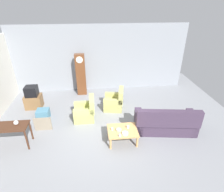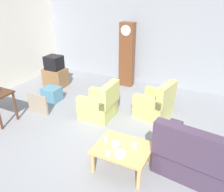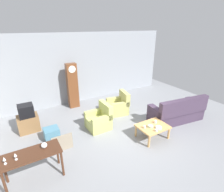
{
  "view_description": "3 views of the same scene",
  "coord_description": "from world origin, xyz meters",
  "px_view_note": "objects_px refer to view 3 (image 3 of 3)",
  "views": [
    {
      "loc": [
        -0.36,
        -5.17,
        4.2
      ],
      "look_at": [
        0.28,
        0.8,
        0.99
      ],
      "focal_mm": 29.33,
      "sensor_mm": 36.0,
      "label": 1
    },
    {
      "loc": [
        1.74,
        -3.57,
        3.01
      ],
      "look_at": [
        -0.25,
        0.51,
        0.83
      ],
      "focal_mm": 37.53,
      "sensor_mm": 36.0,
      "label": 2
    },
    {
      "loc": [
        -3.11,
        -4.02,
        3.47
      ],
      "look_at": [
        -0.05,
        1.18,
        0.99
      ],
      "focal_mm": 27.67,
      "sensor_mm": 36.0,
      "label": 3
    }
  ],
  "objects_px": {
    "grandfather_clock": "(73,86)",
    "cup_white_porcelain": "(156,122)",
    "storage_box_blue": "(52,134)",
    "tv_stand_cabinet": "(29,123)",
    "console_table_dark": "(32,157)",
    "armchair_olive_near": "(99,120)",
    "tv_crt": "(26,111)",
    "bowl_white_stacked": "(159,128)",
    "bowl_shallow_green": "(151,126)",
    "glass_dome_cloche": "(44,145)",
    "framed_picture_leaning": "(63,143)",
    "couch_floral": "(177,113)",
    "coffee_table_wood": "(153,127)",
    "cup_blue_rimmed": "(156,130)",
    "wine_glass_mid": "(15,156)",
    "armchair_olive_far": "(118,106)",
    "cup_cream_tall": "(145,127)",
    "wine_glass_tall": "(4,160)"
  },
  "relations": [
    {
      "from": "grandfather_clock",
      "to": "cup_white_porcelain",
      "type": "distance_m",
      "value": 3.91
    },
    {
      "from": "storage_box_blue",
      "to": "tv_stand_cabinet",
      "type": "bearing_deg",
      "value": 122.29
    },
    {
      "from": "console_table_dark",
      "to": "armchair_olive_near",
      "type": "bearing_deg",
      "value": 27.92
    },
    {
      "from": "tv_crt",
      "to": "bowl_white_stacked",
      "type": "bearing_deg",
      "value": -37.82
    },
    {
      "from": "bowl_shallow_green",
      "to": "glass_dome_cloche",
      "type": "bearing_deg",
      "value": 175.48
    },
    {
      "from": "cup_white_porcelain",
      "to": "bowl_white_stacked",
      "type": "bearing_deg",
      "value": -116.36
    },
    {
      "from": "storage_box_blue",
      "to": "glass_dome_cloche",
      "type": "height_order",
      "value": "glass_dome_cloche"
    },
    {
      "from": "tv_stand_cabinet",
      "to": "framed_picture_leaning",
      "type": "distance_m",
      "value": 1.8
    },
    {
      "from": "armchair_olive_near",
      "to": "glass_dome_cloche",
      "type": "height_order",
      "value": "armchair_olive_near"
    },
    {
      "from": "console_table_dark",
      "to": "couch_floral",
      "type": "bearing_deg",
      "value": 1.9
    },
    {
      "from": "cup_white_porcelain",
      "to": "bowl_shallow_green",
      "type": "bearing_deg",
      "value": -161.67
    },
    {
      "from": "storage_box_blue",
      "to": "cup_white_porcelain",
      "type": "bearing_deg",
      "value": -26.33
    },
    {
      "from": "couch_floral",
      "to": "storage_box_blue",
      "type": "xyz_separation_m",
      "value": [
        -4.45,
        1.26,
        -0.16
      ]
    },
    {
      "from": "coffee_table_wood",
      "to": "couch_floral",
      "type": "bearing_deg",
      "value": 12.16
    },
    {
      "from": "storage_box_blue",
      "to": "cup_blue_rimmed",
      "type": "height_order",
      "value": "cup_blue_rimmed"
    },
    {
      "from": "bowl_shallow_green",
      "to": "tv_stand_cabinet",
      "type": "bearing_deg",
      "value": 142.73
    },
    {
      "from": "tv_stand_cabinet",
      "to": "wine_glass_mid",
      "type": "height_order",
      "value": "wine_glass_mid"
    },
    {
      "from": "coffee_table_wood",
      "to": "grandfather_clock",
      "type": "height_order",
      "value": "grandfather_clock"
    },
    {
      "from": "armchair_olive_far",
      "to": "tv_crt",
      "type": "relative_size",
      "value": 1.92
    },
    {
      "from": "tv_stand_cabinet",
      "to": "console_table_dark",
      "type": "bearing_deg",
      "value": -93.18
    },
    {
      "from": "cup_cream_tall",
      "to": "wine_glass_tall",
      "type": "height_order",
      "value": "wine_glass_tall"
    },
    {
      "from": "armchair_olive_far",
      "to": "cup_blue_rimmed",
      "type": "relative_size",
      "value": 11.5
    },
    {
      "from": "armchair_olive_near",
      "to": "bowl_shallow_green",
      "type": "relative_size",
      "value": 5.13
    },
    {
      "from": "glass_dome_cloche",
      "to": "storage_box_blue",
      "type": "bearing_deg",
      "value": 73.74
    },
    {
      "from": "tv_stand_cabinet",
      "to": "cup_cream_tall",
      "type": "xyz_separation_m",
      "value": [
        3.12,
        -2.49,
        0.21
      ]
    },
    {
      "from": "storage_box_blue",
      "to": "glass_dome_cloche",
      "type": "xyz_separation_m",
      "value": [
        -0.4,
        -1.38,
        0.64
      ]
    },
    {
      "from": "armchair_olive_far",
      "to": "bowl_shallow_green",
      "type": "distance_m",
      "value": 2.09
    },
    {
      "from": "grandfather_clock",
      "to": "bowl_white_stacked",
      "type": "distance_m",
      "value": 4.12
    },
    {
      "from": "armchair_olive_far",
      "to": "wine_glass_mid",
      "type": "relative_size",
      "value": 5.36
    },
    {
      "from": "wine_glass_tall",
      "to": "armchair_olive_near",
      "type": "bearing_deg",
      "value": 24.82
    },
    {
      "from": "glass_dome_cloche",
      "to": "bowl_white_stacked",
      "type": "height_order",
      "value": "glass_dome_cloche"
    },
    {
      "from": "wine_glass_mid",
      "to": "bowl_shallow_green",
      "type": "bearing_deg",
      "value": -2.22
    },
    {
      "from": "coffee_table_wood",
      "to": "glass_dome_cloche",
      "type": "distance_m",
      "value": 3.32
    },
    {
      "from": "armchair_olive_near",
      "to": "tv_stand_cabinet",
      "type": "relative_size",
      "value": 1.35
    },
    {
      "from": "console_table_dark",
      "to": "cup_blue_rimmed",
      "type": "bearing_deg",
      "value": -7.71
    },
    {
      "from": "couch_floral",
      "to": "coffee_table_wood",
      "type": "xyz_separation_m",
      "value": [
        -1.57,
        -0.34,
        0.03
      ]
    },
    {
      "from": "cup_cream_tall",
      "to": "bowl_shallow_green",
      "type": "xyz_separation_m",
      "value": [
        0.21,
        -0.05,
        -0.01
      ]
    },
    {
      "from": "glass_dome_cloche",
      "to": "wine_glass_mid",
      "type": "bearing_deg",
      "value": -170.29
    },
    {
      "from": "grandfather_clock",
      "to": "glass_dome_cloche",
      "type": "xyz_separation_m",
      "value": [
        -1.84,
        -3.37,
        -0.17
      ]
    },
    {
      "from": "cup_white_porcelain",
      "to": "bowl_shallow_green",
      "type": "height_order",
      "value": "cup_white_porcelain"
    },
    {
      "from": "cup_blue_rimmed",
      "to": "armchair_olive_far",
      "type": "bearing_deg",
      "value": 87.22
    },
    {
      "from": "cup_white_porcelain",
      "to": "wine_glass_tall",
      "type": "height_order",
      "value": "wine_glass_tall"
    },
    {
      "from": "bowl_shallow_green",
      "to": "storage_box_blue",
      "type": "bearing_deg",
      "value": 149.47
    },
    {
      "from": "framed_picture_leaning",
      "to": "storage_box_blue",
      "type": "distance_m",
      "value": 0.75
    },
    {
      "from": "storage_box_blue",
      "to": "bowl_shallow_green",
      "type": "xyz_separation_m",
      "value": [
        2.76,
        -1.63,
        0.28
      ]
    },
    {
      "from": "cup_white_porcelain",
      "to": "storage_box_blue",
      "type": "bearing_deg",
      "value": 153.67
    },
    {
      "from": "tv_stand_cabinet",
      "to": "framed_picture_leaning",
      "type": "bearing_deg",
      "value": -65.97
    },
    {
      "from": "bowl_white_stacked",
      "to": "wine_glass_mid",
      "type": "xyz_separation_m",
      "value": [
        -3.94,
        0.33,
        0.4
      ]
    },
    {
      "from": "armchair_olive_far",
      "to": "cup_cream_tall",
      "type": "height_order",
      "value": "armchair_olive_far"
    },
    {
      "from": "coffee_table_wood",
      "to": "storage_box_blue",
      "type": "height_order",
      "value": "coffee_table_wood"
    }
  ]
}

